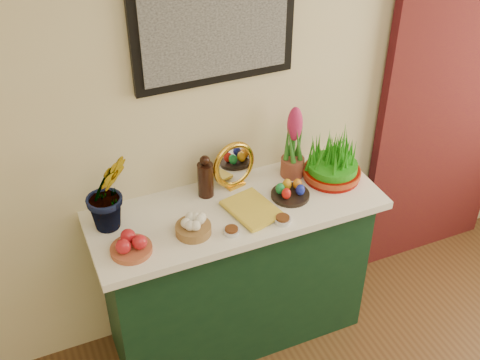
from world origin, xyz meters
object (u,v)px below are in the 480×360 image
hyacinth_green (106,181)px  wheatgrass_sabzeh (333,160)px  mirror (234,165)px  sideboard (236,276)px  book (235,217)px

hyacinth_green → wheatgrass_sabzeh: size_ratio=1.71×
mirror → wheatgrass_sabzeh: size_ratio=0.84×
sideboard → wheatgrass_sabzeh: wheatgrass_sabzeh is taller
book → wheatgrass_sabzeh: wheatgrass_sabzeh is taller
mirror → book: 0.29m
hyacinth_green → wheatgrass_sabzeh: (1.10, -0.07, -0.14)m
wheatgrass_sabzeh → book: bearing=-168.6°
wheatgrass_sabzeh → mirror: bearing=163.8°
hyacinth_green → book: hyacinth_green is taller
book → mirror: bearing=55.5°
book → sideboard: bearing=52.3°
sideboard → book: (-0.05, -0.10, 0.48)m
sideboard → wheatgrass_sabzeh: size_ratio=4.49×
sideboard → mirror: mirror is taller
sideboard → mirror: 0.60m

